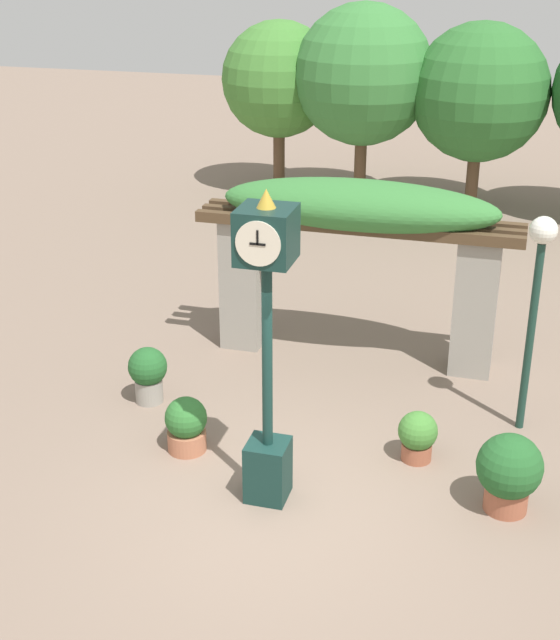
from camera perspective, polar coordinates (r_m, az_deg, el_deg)
The scene contains 9 objects.
ground_plane at distance 10.08m, azimuth 0.14°, elevation -11.93°, with size 60.00×60.00×0.00m, color #7F6B5B.
pedestal_clock at distance 9.31m, azimuth -0.83°, elevation -1.51°, with size 0.56×0.60×3.57m.
pergola at distance 12.71m, azimuth 5.00°, elevation 5.66°, with size 4.62×1.19×2.69m.
potted_plant_near_left at distance 10.85m, azimuth 8.80°, elevation -7.29°, with size 0.48×0.48×0.63m.
potted_plant_near_right at distance 10.09m, azimuth 14.45°, elevation -9.34°, with size 0.73×0.73×0.92m.
potted_plant_far_left at distance 10.96m, azimuth -6.02°, elevation -6.66°, with size 0.52×0.52×0.71m.
potted_plant_far_right at distance 12.07m, azimuth -8.45°, elevation -3.33°, with size 0.53×0.53×0.79m.
lamp_post at distance 11.08m, azimuth 16.18°, elevation 2.75°, with size 0.33×0.33×2.82m.
tree_line at distance 20.63m, azimuth 10.15°, elevation 14.62°, with size 10.52×3.46×4.46m.
Camera 1 is at (2.19, -7.89, 5.87)m, focal length 50.00 mm.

